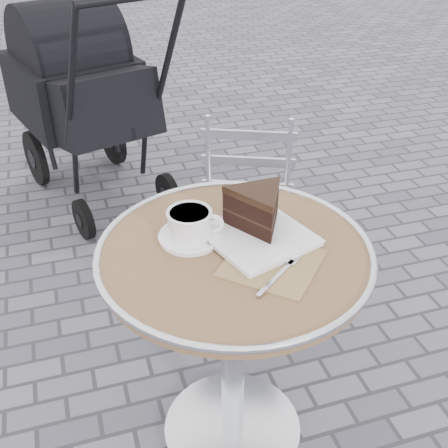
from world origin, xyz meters
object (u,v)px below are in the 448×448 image
object	(u,v)px
cafe_table	(234,299)
baby_stroller	(85,102)
bistro_chair	(246,199)
cappuccino_set	(191,227)
cake_plate_set	(258,215)

from	to	relation	value
cafe_table	baby_stroller	size ratio (longest dim) A/B	0.61
cafe_table	bistro_chair	xyz separation A→B (m)	(0.25, 0.62, -0.08)
cafe_table	cappuccino_set	size ratio (longest dim) A/B	4.17
cappuccino_set	baby_stroller	world-z (taller)	baby_stroller
cafe_table	cake_plate_set	bearing A→B (deg)	30.63
cappuccino_set	bistro_chair	world-z (taller)	cappuccino_set
cappuccino_set	cake_plate_set	bearing A→B (deg)	5.56
cafe_table	bistro_chair	size ratio (longest dim) A/B	0.93
cafe_table	cappuccino_set	xyz separation A→B (m)	(-0.09, 0.08, 0.20)
cafe_table	bistro_chair	bearing A→B (deg)	67.69
cappuccino_set	cake_plate_set	xyz separation A→B (m)	(0.17, -0.03, 0.02)
bistro_chair	cake_plate_set	bearing A→B (deg)	-83.46
cafe_table	cappuccino_set	world-z (taller)	cappuccino_set
cake_plate_set	bistro_chair	bearing A→B (deg)	55.38
cake_plate_set	baby_stroller	xyz separation A→B (m)	(-0.31, 1.70, -0.27)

